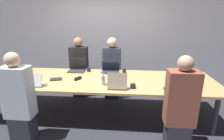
# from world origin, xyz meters

# --- Properties ---
(ground_plane) EXTENTS (24.00, 24.00, 0.00)m
(ground_plane) POSITION_xyz_m (0.00, 0.00, 0.00)
(ground_plane) COLOR #2D2D38
(curtain_wall) EXTENTS (12.00, 0.06, 2.80)m
(curtain_wall) POSITION_xyz_m (0.00, 1.81, 1.40)
(curtain_wall) COLOR #ADADB2
(curtain_wall) RESTS_ON ground_plane
(conference_table) EXTENTS (4.33, 1.23, 0.75)m
(conference_table) POSITION_xyz_m (0.00, 0.00, 0.70)
(conference_table) COLOR tan
(conference_table) RESTS_ON ground_plane
(laptop_far_midleft) EXTENTS (0.36, 0.25, 0.25)m
(laptop_far_midleft) POSITION_xyz_m (-0.49, 0.47, 0.82)
(laptop_far_midleft) COLOR #333338
(laptop_far_midleft) RESTS_ON conference_table
(person_far_midleft) EXTENTS (0.40, 0.24, 1.41)m
(person_far_midleft) POSITION_xyz_m (-0.55, 0.87, 0.69)
(person_far_midleft) COLOR #2D2D38
(person_far_midleft) RESTS_ON ground_plane
(cup_far_midleft) EXTENTS (0.08, 0.08, 0.08)m
(cup_far_midleft) POSITION_xyz_m (-0.23, 0.45, 0.79)
(cup_far_midleft) COLOR #232328
(cup_far_midleft) RESTS_ON conference_table
(laptop_far_center) EXTENTS (0.37, 0.23, 0.23)m
(laptop_far_center) POSITION_xyz_m (0.23, 0.44, 0.82)
(laptop_far_center) COLOR #333338
(laptop_far_center) RESTS_ON conference_table
(person_far_center) EXTENTS (0.40, 0.24, 1.42)m
(person_far_center) POSITION_xyz_m (0.23, 0.83, 0.69)
(person_far_center) COLOR #2D2D38
(person_far_center) RESTS_ON ground_plane
(cup_far_center) EXTENTS (0.08, 0.08, 0.09)m
(cup_far_center) POSITION_xyz_m (0.51, 0.42, 0.80)
(cup_far_center) COLOR #232328
(cup_far_center) RESTS_ON conference_table
(laptop_near_right) EXTENTS (0.36, 0.22, 0.22)m
(laptop_near_right) POSITION_xyz_m (1.33, -0.49, 0.82)
(laptop_near_right) COLOR #333338
(laptop_near_right) RESTS_ON conference_table
(person_near_right) EXTENTS (0.40, 0.24, 1.40)m
(person_near_right) POSITION_xyz_m (1.29, -0.85, 0.68)
(person_near_right) COLOR #2D2D38
(person_near_right) RESTS_ON ground_plane
(cup_near_right) EXTENTS (0.09, 0.09, 0.09)m
(cup_near_right) POSITION_xyz_m (1.62, -0.41, 0.80)
(cup_near_right) COLOR white
(cup_near_right) RESTS_ON conference_table
(laptop_near_midright) EXTENTS (0.31, 0.27, 0.27)m
(laptop_near_midright) POSITION_xyz_m (0.42, -0.41, 0.83)
(laptop_near_midright) COLOR gray
(laptop_near_midright) RESTS_ON conference_table
(cup_near_midright) EXTENTS (0.09, 0.09, 0.08)m
(cup_near_midright) POSITION_xyz_m (0.67, -0.39, 0.79)
(cup_near_midright) COLOR #232328
(cup_near_midright) RESTS_ON conference_table
(bottle_near_midright) EXTENTS (0.07, 0.07, 0.20)m
(bottle_near_midright) POSITION_xyz_m (0.17, -0.28, 0.84)
(bottle_near_midright) COLOR #ADD1E0
(bottle_near_midright) RESTS_ON conference_table
(laptop_near_left) EXTENTS (0.33, 0.22, 0.21)m
(laptop_near_left) POSITION_xyz_m (-0.97, -0.43, 0.81)
(laptop_near_left) COLOR #B7B7BC
(laptop_near_left) RESTS_ON conference_table
(person_near_left) EXTENTS (0.40, 0.24, 1.41)m
(person_near_left) POSITION_xyz_m (-0.97, -0.86, 0.68)
(person_near_left) COLOR #2D2D38
(person_near_left) RESTS_ON ground_plane
(stapler) EXTENTS (0.11, 0.15, 0.05)m
(stapler) POSITION_xyz_m (-0.32, -0.07, 0.78)
(stapler) COLOR black
(stapler) RESTS_ON conference_table
(notebook) EXTENTS (0.24, 0.19, 0.02)m
(notebook) POSITION_xyz_m (-0.72, -0.10, 0.76)
(notebook) COLOR #232328
(notebook) RESTS_ON conference_table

